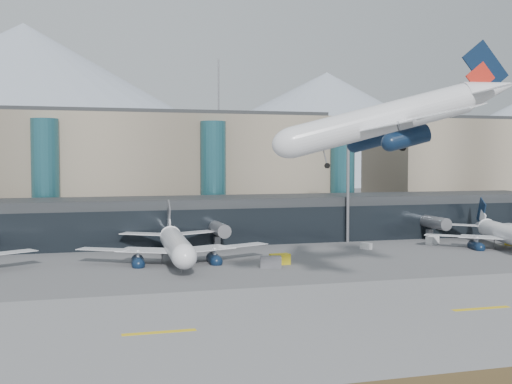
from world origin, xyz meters
TOP-DOWN VIEW (x-y plane):
  - ground at (0.00, 0.00)m, footprint 900.00×900.00m
  - runway_strip at (0.00, -15.00)m, footprint 400.00×40.00m
  - runway_markings at (-0.00, -15.00)m, footprint 128.00×1.00m
  - concourse at (-0.02, 57.73)m, footprint 170.00×27.00m
  - terminal_main at (-25.00, 90.00)m, footprint 130.00×30.00m
  - terminal_east at (95.00, 90.00)m, footprint 70.00×30.00m
  - teal_towers at (-14.99, 74.01)m, footprint 116.40×19.40m
  - mountain_ridge at (15.97, 380.00)m, footprint 910.00×400.00m
  - lightmast_mid at (30.00, 48.00)m, footprint 3.00×1.20m
  - hero_jet at (12.11, -9.38)m, footprint 34.06×34.35m
  - jet_parked_mid at (-11.09, 32.47)m, footprint 36.33×35.57m
  - jet_parked_right at (58.21, 32.33)m, footprint 32.92×34.28m
  - veh_c at (3.61, 20.76)m, footprint 3.95×2.74m
  - veh_d at (46.41, 39.81)m, footprint 3.49×2.95m
  - veh_g at (29.26, 36.99)m, footprint 2.21×2.57m
  - veh_h at (6.20, 23.69)m, footprint 3.59×2.11m

SIDE VIEW (x-z plane):
  - ground at x=0.00m, z-range 0.00..0.00m
  - runway_strip at x=0.00m, z-range 0.00..0.04m
  - runway_markings at x=0.00m, z-range 0.04..0.06m
  - veh_g at x=29.26m, z-range 0.00..1.30m
  - veh_d at x=46.41m, z-range 0.00..1.76m
  - veh_h at x=6.20m, z-range 0.00..1.90m
  - veh_c at x=3.61m, z-range 0.00..1.99m
  - jet_parked_right at x=58.21m, z-range -1.34..9.66m
  - jet_parked_mid at x=-11.09m, z-range -1.43..10.29m
  - concourse at x=-0.02m, z-range -0.03..9.97m
  - teal_towers at x=-14.99m, z-range -8.99..37.01m
  - lightmast_mid at x=30.00m, z-range 1.62..27.22m
  - terminal_main at x=-25.00m, z-range -0.06..30.94m
  - terminal_east at x=95.00m, z-range -0.06..30.94m
  - hero_jet at x=12.11m, z-range 19.61..30.73m
  - mountain_ridge at x=15.97m, z-range -9.26..100.74m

